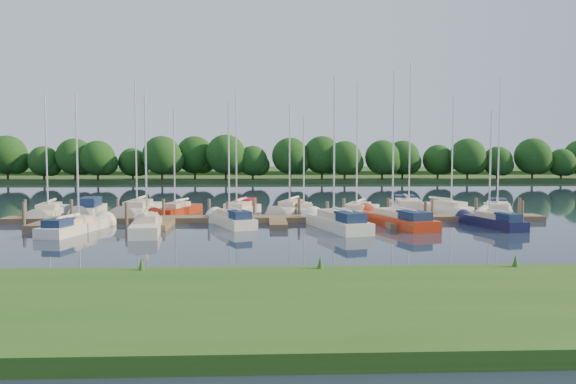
{
  "coord_description": "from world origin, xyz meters",
  "views": [
    {
      "loc": [
        -0.93,
        -33.57,
        5.11
      ],
      "look_at": [
        0.81,
        8.0,
        2.2
      ],
      "focal_mm": 35.0,
      "sensor_mm": 36.0,
      "label": 1
    }
  ],
  "objects_px": {
    "sailboat_n_0": "(49,214)",
    "motorboat": "(89,210)",
    "sailboat_s_2": "(231,221)",
    "sailboat_n_5": "(291,211)",
    "dock": "(277,220)"
  },
  "relations": [
    {
      "from": "sailboat_n_5",
      "to": "sailboat_s_2",
      "type": "distance_m",
      "value": 8.67
    },
    {
      "from": "sailboat_n_5",
      "to": "sailboat_n_0",
      "type": "bearing_deg",
      "value": 25.61
    },
    {
      "from": "sailboat_n_0",
      "to": "sailboat_n_5",
      "type": "distance_m",
      "value": 19.32
    },
    {
      "from": "sailboat_n_0",
      "to": "sailboat_s_2",
      "type": "relative_size",
      "value": 1.12
    },
    {
      "from": "sailboat_n_5",
      "to": "sailboat_s_2",
      "type": "bearing_deg",
      "value": 78.45
    },
    {
      "from": "dock",
      "to": "sailboat_s_2",
      "type": "bearing_deg",
      "value": -155.27
    },
    {
      "from": "sailboat_n_5",
      "to": "sailboat_s_2",
      "type": "xyz_separation_m",
      "value": [
        -4.53,
        -7.39,
        0.05
      ]
    },
    {
      "from": "dock",
      "to": "sailboat_s_2",
      "type": "xyz_separation_m",
      "value": [
        -3.29,
        -1.52,
        0.13
      ]
    },
    {
      "from": "motorboat",
      "to": "sailboat_s_2",
      "type": "bearing_deg",
      "value": 144.24
    },
    {
      "from": "sailboat_n_0",
      "to": "motorboat",
      "type": "distance_m",
      "value": 3.35
    },
    {
      "from": "dock",
      "to": "sailboat_n_0",
      "type": "bearing_deg",
      "value": 167.53
    },
    {
      "from": "motorboat",
      "to": "sailboat_s_2",
      "type": "xyz_separation_m",
      "value": [
        12.31,
        -7.85,
        -0.03
      ]
    },
    {
      "from": "motorboat",
      "to": "dock",
      "type": "bearing_deg",
      "value": 154.67
    },
    {
      "from": "sailboat_n_0",
      "to": "dock",
      "type": "bearing_deg",
      "value": 159.15
    },
    {
      "from": "dock",
      "to": "sailboat_n_5",
      "type": "bearing_deg",
      "value": 78.09
    }
  ]
}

